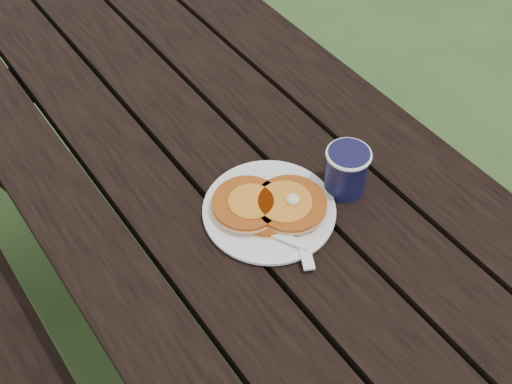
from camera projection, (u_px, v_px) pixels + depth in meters
ground at (249, 363)px, 1.80m from camera, size 60.00×60.00×0.00m
picnic_table at (248, 294)px, 1.52m from camera, size 1.36×1.80×0.75m
plate at (269, 211)px, 1.18m from camera, size 0.24×0.24×0.01m
pancake_stack at (270, 205)px, 1.17m from camera, size 0.19×0.18×0.04m
knife at (300, 228)px, 1.15m from camera, size 0.10×0.17×0.00m
fork at (281, 236)px, 1.13m from camera, size 0.10×0.16×0.01m
coffee_cup at (347, 169)px, 1.18m from camera, size 0.09×0.09×0.10m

